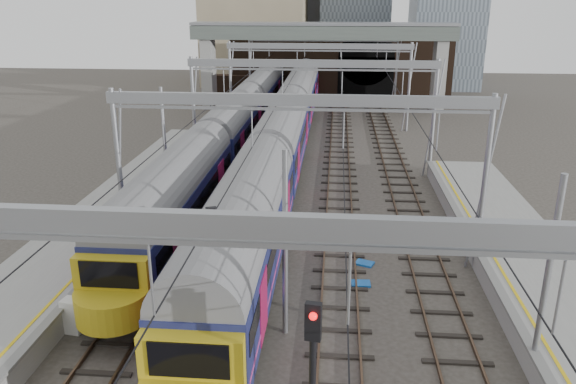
# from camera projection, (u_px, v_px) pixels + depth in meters

# --- Properties ---
(ground) EXTENTS (160.00, 160.00, 0.00)m
(ground) POSITION_uv_depth(u_px,v_px,m) (280.00, 365.00, 18.94)
(ground) COLOR #38332D
(ground) RESTS_ON ground
(platform_left) EXTENTS (4.32, 55.00, 1.12)m
(platform_left) POSITION_uv_depth(u_px,v_px,m) (28.00, 300.00, 21.93)
(platform_left) COLOR gray
(platform_left) RESTS_ON ground
(tracks) EXTENTS (14.40, 80.00, 0.22)m
(tracks) POSITION_uv_depth(u_px,v_px,m) (305.00, 208.00, 33.05)
(tracks) COLOR #4C3828
(tracks) RESTS_ON ground
(overhead_line) EXTENTS (16.80, 80.00, 8.00)m
(overhead_line) POSITION_uv_depth(u_px,v_px,m) (312.00, 80.00, 37.00)
(overhead_line) COLOR gray
(overhead_line) RESTS_ON ground
(retaining_wall) EXTENTS (28.00, 2.75, 9.00)m
(retaining_wall) POSITION_uv_depth(u_px,v_px,m) (335.00, 64.00, 66.27)
(retaining_wall) COLOR #2F1F15
(retaining_wall) RESTS_ON ground
(overbridge) EXTENTS (28.00, 3.00, 9.25)m
(overbridge) POSITION_uv_depth(u_px,v_px,m) (322.00, 42.00, 59.84)
(overbridge) COLOR gray
(overbridge) RESTS_ON ground
(train_main) EXTENTS (2.94, 67.86, 5.01)m
(train_main) POSITION_uv_depth(u_px,v_px,m) (292.00, 114.00, 46.62)
(train_main) COLOR black
(train_main) RESTS_ON ground
(train_second) EXTENTS (2.79, 64.55, 4.81)m
(train_second) POSITION_uv_depth(u_px,v_px,m) (250.00, 108.00, 49.76)
(train_second) COLOR black
(train_second) RESTS_ON ground
(signal_near_left) EXTENTS (0.40, 0.48, 5.16)m
(signal_near_left) POSITION_uv_depth(u_px,v_px,m) (214.00, 258.00, 19.35)
(signal_near_left) COLOR black
(signal_near_left) RESTS_ON ground
(signal_near_centre) EXTENTS (0.40, 0.48, 5.26)m
(signal_near_centre) POSITION_uv_depth(u_px,v_px,m) (312.00, 374.00, 13.34)
(signal_near_centre) COLOR black
(signal_near_centre) RESTS_ON ground
(relay_cabinet) EXTENTS (0.75, 0.66, 1.34)m
(relay_cabinet) POSITION_uv_depth(u_px,v_px,m) (73.00, 316.00, 20.64)
(relay_cabinet) COLOR silver
(relay_cabinet) RESTS_ON ground
(equip_cover_a) EXTENTS (0.97, 0.84, 0.10)m
(equip_cover_a) POSITION_uv_depth(u_px,v_px,m) (365.00, 263.00, 26.09)
(equip_cover_a) COLOR blue
(equip_cover_a) RESTS_ON ground
(equip_cover_b) EXTENTS (0.81, 0.58, 0.09)m
(equip_cover_b) POSITION_uv_depth(u_px,v_px,m) (328.00, 245.00, 27.97)
(equip_cover_b) COLOR blue
(equip_cover_b) RESTS_ON ground
(equip_cover_c) EXTENTS (0.85, 0.62, 0.10)m
(equip_cover_c) POSITION_uv_depth(u_px,v_px,m) (361.00, 284.00, 24.24)
(equip_cover_c) COLOR blue
(equip_cover_c) RESTS_ON ground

